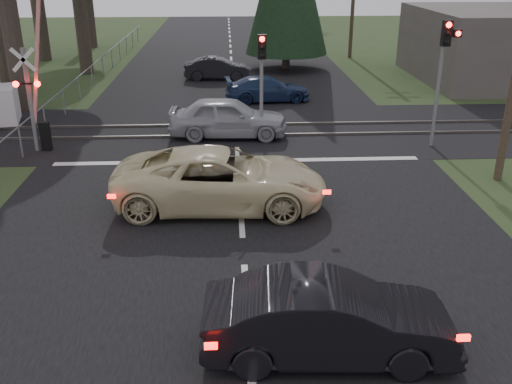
{
  "coord_description": "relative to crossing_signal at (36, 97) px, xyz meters",
  "views": [
    {
      "loc": [
        -0.33,
        -11.03,
        6.83
      ],
      "look_at": [
        0.35,
        2.2,
        1.3
      ],
      "focal_mm": 40.0,
      "sensor_mm": 36.0,
      "label": 1
    }
  ],
  "objects": [
    {
      "name": "dark_car_far",
      "position": [
        6.42,
        12.97,
        -1.42
      ],
      "size": [
        3.92,
        1.5,
        1.28
      ],
      "primitive_type": "imported",
      "rotation": [
        0.0,
        0.0,
        1.53
      ],
      "color": "black",
      "rests_on": "ground"
    },
    {
      "name": "crossing_signal",
      "position": [
        0.0,
        0.0,
        0.0
      ],
      "size": [
        1.62,
        0.38,
        6.96
      ],
      "color": "slate",
      "rests_on": "ground"
    },
    {
      "name": "silver_car",
      "position": [
        6.96,
        1.43,
        -1.26
      ],
      "size": [
        4.79,
        2.13,
        1.6
      ],
      "primitive_type": "imported",
      "rotation": [
        0.0,
        0.0,
        1.52
      ],
      "color": "#9C9FA3",
      "rests_on": "ground"
    },
    {
      "name": "cream_coupe",
      "position": [
        6.71,
        -5.48,
        -1.21
      ],
      "size": [
        6.24,
        3.1,
        1.7
      ],
      "primitive_type": "imported",
      "rotation": [
        0.0,
        0.0,
        1.52
      ],
      "color": "beige",
      "rests_on": "ground"
    },
    {
      "name": "rail_near",
      "position": [
        7.27,
        1.41,
        -2.01
      ],
      "size": [
        120.0,
        0.12,
        0.1
      ],
      "primitive_type": "cube",
      "color": "#59544C",
      "rests_on": "ground"
    },
    {
      "name": "traffic_signal_right",
      "position": [
        14.82,
        -0.31,
        1.26
      ],
      "size": [
        0.68,
        0.48,
        4.7
      ],
      "color": "slate",
      "rests_on": "ground"
    },
    {
      "name": "traffic_signal_center",
      "position": [
        8.27,
        0.89,
        0.75
      ],
      "size": [
        0.32,
        0.48,
        4.1
      ],
      "color": "slate",
      "rests_on": "ground"
    },
    {
      "name": "blue_sedan",
      "position": [
        8.98,
        7.42,
        -1.44
      ],
      "size": [
        4.38,
        2.11,
        1.23
      ],
      "primitive_type": "imported",
      "rotation": [
        0.0,
        0.0,
        1.67
      ],
      "color": "#1A2A4E",
      "rests_on": "ground"
    },
    {
      "name": "ground",
      "position": [
        7.27,
        -9.79,
        -2.06
      ],
      "size": [
        120.0,
        120.0,
        0.0
      ],
      "primitive_type": "plane",
      "color": "#273D1B",
      "rests_on": "ground"
    },
    {
      "name": "fence_left",
      "position": [
        -0.53,
        12.71,
        -2.06
      ],
      "size": [
        0.1,
        36.0,
        1.2
      ],
      "primitive_type": null,
      "color": "slate",
      "rests_on": "ground"
    },
    {
      "name": "dark_hatchback",
      "position": [
        8.7,
        -12.32,
        -1.31
      ],
      "size": [
        4.64,
        1.83,
        1.5
      ],
      "primitive_type": "imported",
      "rotation": [
        0.0,
        0.0,
        1.52
      ],
      "color": "black",
      "rests_on": "ground"
    },
    {
      "name": "road",
      "position": [
        7.27,
        0.21,
        -2.05
      ],
      "size": [
        14.0,
        100.0,
        0.01
      ],
      "primitive_type": "cube",
      "color": "black",
      "rests_on": "ground"
    },
    {
      "name": "stop_line",
      "position": [
        7.27,
        -1.59,
        -2.05
      ],
      "size": [
        13.0,
        0.35,
        0.0
      ],
      "primitive_type": "cube",
      "color": "silver",
      "rests_on": "ground"
    },
    {
      "name": "rail_far",
      "position": [
        7.27,
        3.01,
        -2.01
      ],
      "size": [
        120.0,
        0.12,
        0.1
      ],
      "primitive_type": "cube",
      "color": "#59544C",
      "rests_on": "ground"
    },
    {
      "name": "rail_corridor",
      "position": [
        7.27,
        2.21,
        -2.05
      ],
      "size": [
        120.0,
        8.0,
        0.01
      ],
      "primitive_type": "cube",
      "color": "black",
      "rests_on": "ground"
    }
  ]
}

